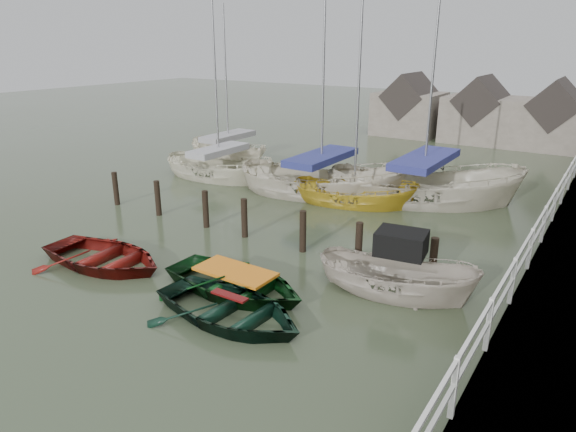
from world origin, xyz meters
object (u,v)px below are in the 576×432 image
Objects in this scene: sailboat_a at (220,177)px; sailboat_e at (229,161)px; rowboat_green at (236,292)px; motorboat at (395,291)px; rowboat_dkgreen at (231,320)px; rowboat_red at (105,266)px; sailboat_c at (354,203)px; sailboat_b at (321,194)px; sailboat_d at (422,200)px.

sailboat_a is 3.65m from sailboat_e.
rowboat_green is at bearing -142.01° from sailboat_a.
rowboat_green is at bearing 113.85° from motorboat.
rowboat_dkgreen is at bearing -142.95° from sailboat_a.
rowboat_red is 1.00× the size of rowboat_green.
rowboat_dkgreen is 10.39m from sailboat_c.
sailboat_a is 1.01× the size of sailboat_b.
sailboat_d reaches higher than rowboat_red.
rowboat_dkgreen is at bearing -98.27° from rowboat_red.
rowboat_green is 0.39× the size of sailboat_b.
sailboat_d reaches higher than sailboat_a.
sailboat_d is (1.39, 10.92, 0.06)m from rowboat_green.
motorboat is 0.38× the size of sailboat_d.
rowboat_green is (4.48, 0.83, 0.00)m from rowboat_red.
sailboat_c is at bearing -24.07° from rowboat_red.
rowboat_dkgreen is 0.44× the size of sailboat_e.
rowboat_red is 0.46× the size of sailboat_c.
rowboat_red is at bearing 131.12° from sailboat_d.
rowboat_dkgreen is 0.35× the size of sailboat_d.
rowboat_green is 0.38× the size of sailboat_a.
rowboat_dkgreen is 0.38× the size of sailboat_a.
sailboat_c is at bearing 6.57° from rowboat_green.
sailboat_b is at bearing 21.79° from rowboat_dkgreen.
sailboat_b is 1.19× the size of sailboat_c.
rowboat_red and rowboat_green have the same top height.
sailboat_a is at bearing 76.80° from sailboat_c.
rowboat_green is 12.40m from sailboat_a.
sailboat_b is at bearing 65.95° from sailboat_c.
motorboat is at bearing -73.08° from rowboat_red.
rowboat_red is 10.71m from sailboat_a.
sailboat_b is at bearing -13.93° from rowboat_red.
sailboat_b is 0.92× the size of sailboat_d.
rowboat_red is 0.38× the size of sailboat_a.
rowboat_red is 0.36× the size of sailboat_d.
sailboat_b reaches higher than rowboat_green.
rowboat_red is 10.50m from sailboat_c.
sailboat_e is at bearing 61.38° from sailboat_d.
sailboat_e is (-11.15, 13.42, 0.06)m from rowboat_dkgreen.
sailboat_b is 1.16× the size of sailboat_e.
rowboat_red is 13.14m from sailboat_d.
sailboat_a is at bearing 52.21° from motorboat.
sailboat_a reaches higher than motorboat.
motorboat is at bearing -124.00° from sailboat_a.
motorboat is 13.87m from sailboat_a.
sailboat_e reaches higher than rowboat_green.
rowboat_green is at bearing -178.76° from sailboat_b.
sailboat_d is at bearing 0.63° from rowboat_dkgreen.
sailboat_d reaches higher than motorboat.
motorboat is at bearing -107.61° from sailboat_e.
sailboat_b is (5.67, 0.28, -0.01)m from sailboat_a.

